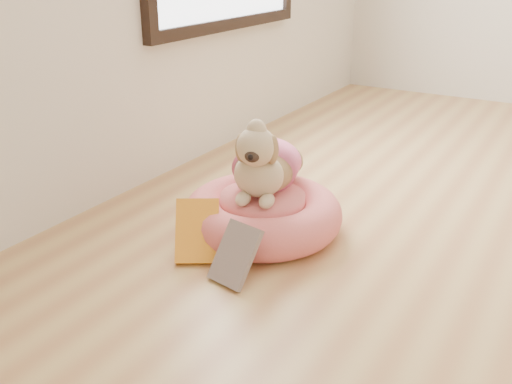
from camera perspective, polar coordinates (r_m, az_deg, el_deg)
The scene contains 4 objects.
pet_bed at distance 2.24m, azimuth 0.66°, elevation -2.21°, with size 0.62×0.62×0.16m.
dog at distance 2.18m, azimuth 0.84°, elevation 4.11°, with size 0.31×0.45×0.33m, color brown, non-canonical shape.
book_yellow at distance 2.06m, azimuth -5.89°, elevation -3.90°, with size 0.15×0.03×0.23m, color yellow.
book_white at distance 1.92m, azimuth -2.08°, elevation -6.27°, with size 0.14×0.02×0.21m, color silver.
Camera 1 is at (-0.22, -2.23, 1.03)m, focal length 40.00 mm.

